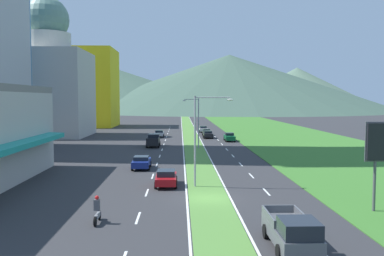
# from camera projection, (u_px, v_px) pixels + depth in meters

# --- Properties ---
(ground_plane) EXTENTS (600.00, 600.00, 0.00)m
(ground_plane) POSITION_uv_depth(u_px,v_px,m) (209.00, 199.00, 32.75)
(ground_plane) COLOR #2D2D30
(grass_median) EXTENTS (3.20, 240.00, 0.06)m
(grass_median) POSITION_uv_depth(u_px,v_px,m) (190.00, 134.00, 92.58)
(grass_median) COLOR #518438
(grass_median) RESTS_ON ground_plane
(grass_verge_right) EXTENTS (24.00, 240.00, 0.06)m
(grass_verge_right) POSITION_uv_depth(u_px,v_px,m) (281.00, 134.00, 93.18)
(grass_verge_right) COLOR #387028
(grass_verge_right) RESTS_ON ground_plane
(lane_dash_left_2) EXTENTS (0.16, 2.80, 0.01)m
(lane_dash_left_2) POSITION_uv_depth(u_px,v_px,m) (138.00, 218.00, 27.50)
(lane_dash_left_2) COLOR silver
(lane_dash_left_2) RESTS_ON ground_plane
(lane_dash_left_3) EXTENTS (0.16, 2.80, 0.01)m
(lane_dash_left_3) POSITION_uv_depth(u_px,v_px,m) (147.00, 193.00, 34.92)
(lane_dash_left_3) COLOR silver
(lane_dash_left_3) RESTS_ON ground_plane
(lane_dash_left_4) EXTENTS (0.16, 2.80, 0.01)m
(lane_dash_left_4) POSITION_uv_depth(u_px,v_px,m) (153.00, 176.00, 42.34)
(lane_dash_left_4) COLOR silver
(lane_dash_left_4) RESTS_ON ground_plane
(lane_dash_left_5) EXTENTS (0.16, 2.80, 0.01)m
(lane_dash_left_5) POSITION_uv_depth(u_px,v_px,m) (157.00, 165.00, 49.76)
(lane_dash_left_5) COLOR silver
(lane_dash_left_5) RESTS_ON ground_plane
(lane_dash_left_6) EXTENTS (0.16, 2.80, 0.01)m
(lane_dash_left_6) POSITION_uv_depth(u_px,v_px,m) (160.00, 156.00, 57.17)
(lane_dash_left_6) COLOR silver
(lane_dash_left_6) RESTS_ON ground_plane
(lane_dash_left_7) EXTENTS (0.16, 2.80, 0.01)m
(lane_dash_left_7) POSITION_uv_depth(u_px,v_px,m) (162.00, 150.00, 64.59)
(lane_dash_left_7) COLOR silver
(lane_dash_left_7) RESTS_ON ground_plane
(lane_dash_left_8) EXTENTS (0.16, 2.80, 0.01)m
(lane_dash_left_8) POSITION_uv_depth(u_px,v_px,m) (164.00, 144.00, 72.01)
(lane_dash_left_8) COLOR silver
(lane_dash_left_8) RESTS_ON ground_plane
(lane_dash_left_9) EXTENTS (0.16, 2.80, 0.01)m
(lane_dash_left_9) POSITION_uv_depth(u_px,v_px,m) (165.00, 140.00, 79.43)
(lane_dash_left_9) COLOR silver
(lane_dash_left_9) RESTS_ON ground_plane
(lane_dash_left_10) EXTENTS (0.16, 2.80, 0.01)m
(lane_dash_left_10) POSITION_uv_depth(u_px,v_px,m) (167.00, 137.00, 86.85)
(lane_dash_left_10) COLOR silver
(lane_dash_left_10) RESTS_ON ground_plane
(lane_dash_left_11) EXTENTS (0.16, 2.80, 0.01)m
(lane_dash_left_11) POSITION_uv_depth(u_px,v_px,m) (168.00, 134.00, 94.27)
(lane_dash_left_11) COLOR silver
(lane_dash_left_11) RESTS_ON ground_plane
(lane_dash_left_12) EXTENTS (0.16, 2.80, 0.01)m
(lane_dash_left_12) POSITION_uv_depth(u_px,v_px,m) (169.00, 131.00, 101.69)
(lane_dash_left_12) COLOR silver
(lane_dash_left_12) RESTS_ON ground_plane
(lane_dash_left_13) EXTENTS (0.16, 2.80, 0.01)m
(lane_dash_left_13) POSITION_uv_depth(u_px,v_px,m) (169.00, 129.00, 109.11)
(lane_dash_left_13) COLOR silver
(lane_dash_left_13) RESTS_ON ground_plane
(lane_dash_left_14) EXTENTS (0.16, 2.80, 0.01)m
(lane_dash_left_14) POSITION_uv_depth(u_px,v_px,m) (170.00, 127.00, 116.53)
(lane_dash_left_14) COLOR silver
(lane_dash_left_14) RESTS_ON ground_plane
(lane_dash_right_2) EXTENTS (0.16, 2.80, 0.01)m
(lane_dash_right_2) POSITION_uv_depth(u_px,v_px,m) (290.00, 217.00, 27.80)
(lane_dash_right_2) COLOR silver
(lane_dash_right_2) RESTS_ON ground_plane
(lane_dash_right_3) EXTENTS (0.16, 2.80, 0.01)m
(lane_dash_right_3) POSITION_uv_depth(u_px,v_px,m) (266.00, 192.00, 35.22)
(lane_dash_right_3) COLOR silver
(lane_dash_right_3) RESTS_ON ground_plane
(lane_dash_right_4) EXTENTS (0.16, 2.80, 0.01)m
(lane_dash_right_4) POSITION_uv_depth(u_px,v_px,m) (251.00, 176.00, 42.64)
(lane_dash_right_4) COLOR silver
(lane_dash_right_4) RESTS_ON ground_plane
(lane_dash_right_5) EXTENTS (0.16, 2.80, 0.01)m
(lane_dash_right_5) POSITION_uv_depth(u_px,v_px,m) (241.00, 164.00, 50.06)
(lane_dash_right_5) COLOR silver
(lane_dash_right_5) RESTS_ON ground_plane
(lane_dash_right_6) EXTENTS (0.16, 2.80, 0.01)m
(lane_dash_right_6) POSITION_uv_depth(u_px,v_px,m) (233.00, 156.00, 57.47)
(lane_dash_right_6) COLOR silver
(lane_dash_right_6) RESTS_ON ground_plane
(lane_dash_right_7) EXTENTS (0.16, 2.80, 0.01)m
(lane_dash_right_7) POSITION_uv_depth(u_px,v_px,m) (227.00, 149.00, 64.89)
(lane_dash_right_7) COLOR silver
(lane_dash_right_7) RESTS_ON ground_plane
(lane_dash_right_8) EXTENTS (0.16, 2.80, 0.01)m
(lane_dash_right_8) POSITION_uv_depth(u_px,v_px,m) (222.00, 144.00, 72.31)
(lane_dash_right_8) COLOR silver
(lane_dash_right_8) RESTS_ON ground_plane
(lane_dash_right_9) EXTENTS (0.16, 2.80, 0.01)m
(lane_dash_right_9) POSITION_uv_depth(u_px,v_px,m) (218.00, 140.00, 79.73)
(lane_dash_right_9) COLOR silver
(lane_dash_right_9) RESTS_ON ground_plane
(lane_dash_right_10) EXTENTS (0.16, 2.80, 0.01)m
(lane_dash_right_10) POSITION_uv_depth(u_px,v_px,m) (215.00, 137.00, 87.15)
(lane_dash_right_10) COLOR silver
(lane_dash_right_10) RESTS_ON ground_plane
(lane_dash_right_11) EXTENTS (0.16, 2.80, 0.01)m
(lane_dash_right_11) POSITION_uv_depth(u_px,v_px,m) (212.00, 134.00, 94.57)
(lane_dash_right_11) COLOR silver
(lane_dash_right_11) RESTS_ON ground_plane
(lane_dash_right_12) EXTENTS (0.16, 2.80, 0.01)m
(lane_dash_right_12) POSITION_uv_depth(u_px,v_px,m) (210.00, 131.00, 101.99)
(lane_dash_right_12) COLOR silver
(lane_dash_right_12) RESTS_ON ground_plane
(lane_dash_right_13) EXTENTS (0.16, 2.80, 0.01)m
(lane_dash_right_13) POSITION_uv_depth(u_px,v_px,m) (208.00, 129.00, 109.41)
(lane_dash_right_13) COLOR silver
(lane_dash_right_13) RESTS_ON ground_plane
(lane_dash_right_14) EXTENTS (0.16, 2.80, 0.01)m
(lane_dash_right_14) POSITION_uv_depth(u_px,v_px,m) (206.00, 127.00, 116.83)
(lane_dash_right_14) COLOR silver
(lane_dash_right_14) RESTS_ON ground_plane
(edge_line_median_left) EXTENTS (0.16, 240.00, 0.01)m
(edge_line_median_left) POSITION_uv_depth(u_px,v_px,m) (182.00, 134.00, 92.53)
(edge_line_median_left) COLOR silver
(edge_line_median_left) RESTS_ON ground_plane
(edge_line_median_right) EXTENTS (0.16, 240.00, 0.01)m
(edge_line_median_right) POSITION_uv_depth(u_px,v_px,m) (198.00, 134.00, 92.63)
(edge_line_median_right) COLOR silver
(edge_line_median_right) RESTS_ON ground_plane
(domed_building) EXTENTS (16.85, 16.85, 29.42)m
(domed_building) POSITION_uv_depth(u_px,v_px,m) (48.00, 81.00, 87.58)
(domed_building) COLOR #B7B2A8
(domed_building) RESTS_ON ground_plane
(midrise_colored) EXTENTS (16.72, 16.72, 22.18)m
(midrise_colored) POSITION_uv_depth(u_px,v_px,m) (86.00, 88.00, 118.56)
(midrise_colored) COLOR yellow
(midrise_colored) RESTS_ON ground_plane
(hill_far_left) EXTENTS (203.15, 203.15, 33.22)m
(hill_far_left) POSITION_uv_depth(u_px,v_px,m) (103.00, 87.00, 304.33)
(hill_far_left) COLOR #3D5647
(hill_far_left) RESTS_ON ground_plane
(hill_far_center) EXTENTS (222.95, 222.95, 38.95)m
(hill_far_center) POSITION_uv_depth(u_px,v_px,m) (229.00, 83.00, 289.90)
(hill_far_center) COLOR #3D5647
(hill_far_center) RESTS_ON ground_plane
(hill_far_right) EXTENTS (125.12, 125.12, 32.04)m
(hill_far_right) POSITION_uv_depth(u_px,v_px,m) (297.00, 89.00, 317.81)
(hill_far_right) COLOR #516B56
(hill_far_right) RESTS_ON ground_plane
(street_lamp_near) EXTENTS (3.49, 0.39, 8.22)m
(street_lamp_near) POSITION_uv_depth(u_px,v_px,m) (200.00, 134.00, 36.82)
(street_lamp_near) COLOR #99999E
(street_lamp_near) RESTS_ON ground_plane
(street_lamp_mid) EXTENTS (2.62, 0.44, 8.03)m
(street_lamp_mid) POSITION_uv_depth(u_px,v_px,m) (197.00, 120.00, 65.53)
(street_lamp_mid) COLOR #99999E
(street_lamp_mid) RESTS_ON ground_plane
(car_0) EXTENTS (1.94, 4.62, 1.41)m
(car_0) POSITION_uv_depth(u_px,v_px,m) (159.00, 133.00, 86.58)
(car_0) COLOR #B2B2B7
(car_0) RESTS_ON ground_plane
(car_1) EXTENTS (1.99, 4.21, 1.47)m
(car_1) POSITION_uv_depth(u_px,v_px,m) (166.00, 178.00, 37.60)
(car_1) COLOR maroon
(car_1) RESTS_ON ground_plane
(car_2) EXTENTS (1.88, 4.71, 1.58)m
(car_2) POSITION_uv_depth(u_px,v_px,m) (229.00, 137.00, 77.55)
(car_2) COLOR #0C5128
(car_2) RESTS_ON ground_plane
(car_3) EXTENTS (1.86, 4.33, 1.41)m
(car_3) POSITION_uv_depth(u_px,v_px,m) (207.00, 132.00, 89.75)
(car_3) COLOR black
(car_3) RESTS_ON ground_plane
(car_4) EXTENTS (1.95, 4.29, 1.47)m
(car_4) POSITION_uv_depth(u_px,v_px,m) (208.00, 134.00, 83.63)
(car_4) COLOR black
(car_4) RESTS_ON ground_plane
(car_5) EXTENTS (2.04, 4.36, 1.45)m
(car_5) POSITION_uv_depth(u_px,v_px,m) (141.00, 162.00, 46.92)
(car_5) COLOR navy
(car_5) RESTS_ON ground_plane
(car_6) EXTENTS (2.00, 4.16, 1.45)m
(car_6) POSITION_uv_depth(u_px,v_px,m) (203.00, 129.00, 98.61)
(car_6) COLOR #B2B2B7
(car_6) RESTS_ON ground_plane
(pickup_truck_0) EXTENTS (2.18, 5.40, 2.00)m
(pickup_truck_0) POSITION_uv_depth(u_px,v_px,m) (292.00, 232.00, 21.52)
(pickup_truck_0) COLOR #515459
(pickup_truck_0) RESTS_ON ground_plane
(pickup_truck_1) EXTENTS (2.18, 5.40, 2.00)m
(pickup_truck_1) POSITION_uv_depth(u_px,v_px,m) (153.00, 141.00, 68.89)
(pickup_truck_1) COLOR black
(pickup_truck_1) RESTS_ON ground_plane
(motorcycle_rider) EXTENTS (0.36, 2.00, 1.80)m
(motorcycle_rider) POSITION_uv_depth(u_px,v_px,m) (97.00, 212.00, 26.29)
(motorcycle_rider) COLOR black
(motorcycle_rider) RESTS_ON ground_plane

